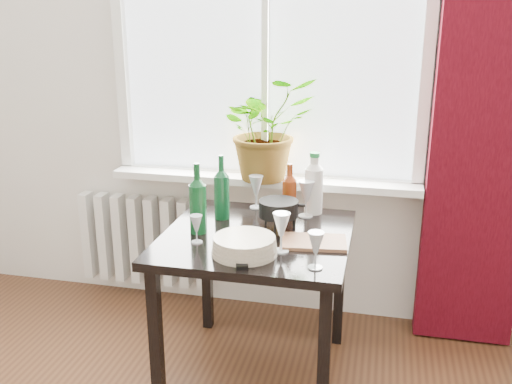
% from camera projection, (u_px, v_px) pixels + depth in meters
% --- Properties ---
extents(window, '(1.72, 0.08, 1.62)m').
position_uv_depth(window, '(266.00, 35.00, 3.00)').
color(window, white).
rests_on(window, ground).
extents(windowsill, '(1.72, 0.20, 0.04)m').
position_uv_depth(windowsill, '(263.00, 179.00, 3.17)').
color(windowsill, white).
rests_on(windowsill, ground).
extents(curtain, '(0.50, 0.12, 2.56)m').
position_uv_depth(curtain, '(487.00, 102.00, 2.76)').
color(curtain, '#35040C').
rests_on(curtain, ground).
extents(radiator, '(0.80, 0.10, 0.55)m').
position_uv_depth(radiator, '(144.00, 240.00, 3.49)').
color(radiator, white).
rests_on(radiator, ground).
extents(table, '(0.85, 0.85, 0.74)m').
position_uv_depth(table, '(257.00, 252.00, 2.65)').
color(table, black).
rests_on(table, ground).
extents(potted_plant, '(0.66, 0.64, 0.55)m').
position_uv_depth(potted_plant, '(266.00, 129.00, 3.03)').
color(potted_plant, '#247B20').
rests_on(potted_plant, windowsill).
extents(wine_bottle_left, '(0.10, 0.10, 0.34)m').
position_uv_depth(wine_bottle_left, '(198.00, 198.00, 2.59)').
color(wine_bottle_left, '#0C3F1B').
rests_on(wine_bottle_left, table).
extents(wine_bottle_right, '(0.09, 0.09, 0.32)m').
position_uv_depth(wine_bottle_right, '(222.00, 187.00, 2.77)').
color(wine_bottle_right, '#0B3C1E').
rests_on(wine_bottle_right, table).
extents(bottle_amber, '(0.09, 0.09, 0.29)m').
position_uv_depth(bottle_amber, '(289.00, 191.00, 2.77)').
color(bottle_amber, maroon).
rests_on(bottle_amber, table).
extents(cleaning_bottle, '(0.09, 0.09, 0.32)m').
position_uv_depth(cleaning_bottle, '(314.00, 182.00, 2.84)').
color(cleaning_bottle, silver).
rests_on(cleaning_bottle, table).
extents(wineglass_front_right, '(0.08, 0.08, 0.18)m').
position_uv_depth(wineglass_front_right, '(281.00, 232.00, 2.40)').
color(wineglass_front_right, silver).
rests_on(wineglass_front_right, table).
extents(wineglass_far_right, '(0.08, 0.08, 0.16)m').
position_uv_depth(wineglass_far_right, '(316.00, 250.00, 2.24)').
color(wineglass_far_right, '#B5BEC3').
rests_on(wineglass_far_right, table).
extents(wineglass_back_center, '(0.10, 0.10, 0.19)m').
position_uv_depth(wineglass_back_center, '(306.00, 198.00, 2.81)').
color(wineglass_back_center, silver).
rests_on(wineglass_back_center, table).
extents(wineglass_back_left, '(0.08, 0.08, 0.18)m').
position_uv_depth(wineglass_back_left, '(256.00, 192.00, 2.94)').
color(wineglass_back_left, silver).
rests_on(wineglass_back_left, table).
extents(wineglass_front_left, '(0.07, 0.07, 0.13)m').
position_uv_depth(wineglass_front_left, '(196.00, 229.00, 2.50)').
color(wineglass_front_left, silver).
rests_on(wineglass_front_left, table).
extents(plate_stack, '(0.32, 0.32, 0.07)m').
position_uv_depth(plate_stack, '(244.00, 246.00, 2.39)').
color(plate_stack, beige).
rests_on(plate_stack, table).
extents(fondue_pot, '(0.26, 0.25, 0.14)m').
position_uv_depth(fondue_pot, '(278.00, 215.00, 2.65)').
color(fondue_pot, black).
rests_on(fondue_pot, table).
extents(tv_remote, '(0.09, 0.17, 0.02)m').
position_uv_depth(tv_remote, '(241.00, 260.00, 2.32)').
color(tv_remote, black).
rests_on(tv_remote, table).
extents(cutting_board, '(0.31, 0.22, 0.02)m').
position_uv_depth(cutting_board, '(313.00, 242.00, 2.50)').
color(cutting_board, '#8E5E40').
rests_on(cutting_board, table).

